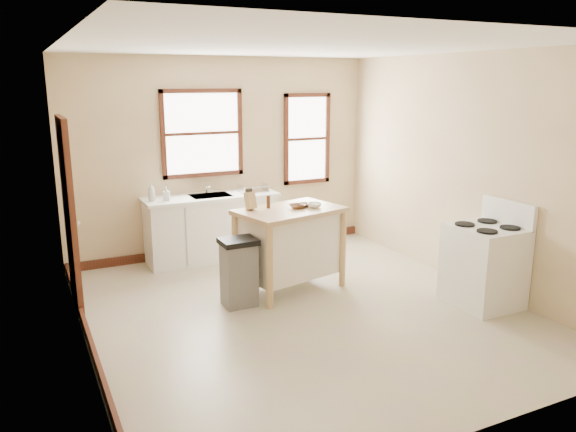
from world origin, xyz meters
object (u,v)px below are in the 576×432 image
object	(u,v)px
bowl_a	(297,206)
gas_stove	(485,254)
bowl_c	(314,205)
trash_bin	(239,272)
bowl_b	(305,205)
pepper_grinder	(268,202)
soap_bottle_a	(151,192)
knife_block	(250,201)
soap_bottle_b	(166,194)
kitchen_island	(290,249)
dish_rack	(253,189)

from	to	relation	value
bowl_a	gas_stove	xyz separation A→B (m)	(1.64, -1.38, -0.43)
bowl_c	trash_bin	distance (m)	1.22
bowl_b	gas_stove	size ratio (longest dim) A/B	0.13
pepper_grinder	gas_stove	size ratio (longest dim) A/B	0.13
soap_bottle_a	bowl_c	xyz separation A→B (m)	(1.58, -1.57, -0.02)
bowl_b	knife_block	bearing A→B (deg)	169.96
soap_bottle_b	kitchen_island	world-z (taller)	soap_bottle_b
pepper_grinder	bowl_a	size ratio (longest dim) A/B	0.79
bowl_a	gas_stove	world-z (taller)	gas_stove
soap_bottle_b	bowl_a	distance (m)	1.89
bowl_a	knife_block	bearing A→B (deg)	163.46
soap_bottle_b	bowl_a	size ratio (longest dim) A/B	0.96
dish_rack	knife_block	world-z (taller)	knife_block
soap_bottle_b	dish_rack	distance (m)	1.25
kitchen_island	bowl_b	distance (m)	0.56
knife_block	trash_bin	world-z (taller)	knife_block
soap_bottle_b	knife_block	bearing A→B (deg)	-46.16
knife_block	bowl_a	bearing A→B (deg)	-24.92
trash_bin	gas_stove	bearing A→B (deg)	-25.45
soap_bottle_a	bowl_a	distance (m)	2.05
knife_block	bowl_b	size ratio (longest dim) A/B	1.27
soap_bottle_b	knife_block	xyz separation A→B (m)	(0.67, -1.31, 0.08)
trash_bin	bowl_c	bearing A→B (deg)	8.52
dish_rack	bowl_a	xyz separation A→B (m)	(-0.06, -1.50, 0.05)
bowl_a	bowl_c	size ratio (longest dim) A/B	1.09
trash_bin	soap_bottle_a	bearing A→B (deg)	107.41
dish_rack	bowl_a	distance (m)	1.50
bowl_a	dish_rack	bearing A→B (deg)	87.88
bowl_c	gas_stove	xyz separation A→B (m)	(1.44, -1.32, -0.44)
bowl_a	bowl_b	bearing A→B (deg)	18.85
soap_bottle_b	pepper_grinder	bearing A→B (deg)	-39.00
kitchen_island	knife_block	bearing A→B (deg)	148.61
bowl_b	gas_stove	xyz separation A→B (m)	(1.52, -1.42, -0.43)
bowl_a	trash_bin	world-z (taller)	bowl_a
soap_bottle_b	trash_bin	distance (m)	1.83
kitchen_island	trash_bin	distance (m)	0.78
soap_bottle_b	gas_stove	size ratio (longest dim) A/B	0.15
pepper_grinder	gas_stove	distance (m)	2.53
bowl_a	gas_stove	bearing A→B (deg)	-40.04
dish_rack	bowl_a	size ratio (longest dim) A/B	2.09
bowl_b	dish_rack	bearing A→B (deg)	92.65
knife_block	bowl_c	bearing A→B (deg)	-24.70
knife_block	bowl_c	distance (m)	0.77
dish_rack	bowl_c	world-z (taller)	bowl_c
kitchen_island	bowl_a	bearing A→B (deg)	-19.18
bowl_a	bowl_c	world-z (taller)	bowl_c
bowl_a	gas_stove	distance (m)	2.19
dish_rack	trash_bin	bearing A→B (deg)	-100.90
soap_bottle_b	gas_stove	world-z (taller)	gas_stove
dish_rack	kitchen_island	world-z (taller)	dish_rack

